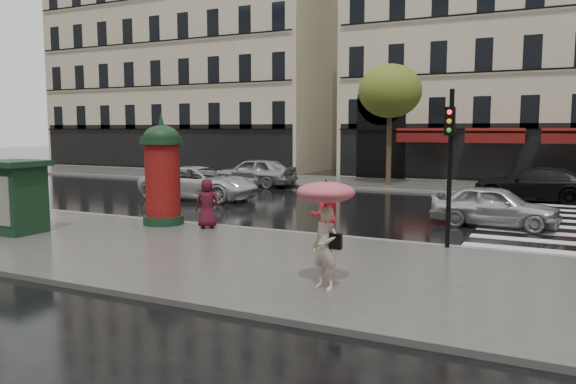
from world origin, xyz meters
The scene contains 19 objects.
ground centered at (0.00, 0.00, 0.00)m, with size 160.00×160.00×0.00m, color black.
near_sidewalk centered at (0.00, -0.50, 0.06)m, with size 90.00×7.00×0.12m, color #474744.
far_sidewalk centered at (0.00, 19.00, 0.06)m, with size 90.00×6.00×0.12m, color #474744.
near_kerb centered at (0.00, 3.00, 0.07)m, with size 90.00×0.25×0.14m, color slate.
far_kerb centered at (0.00, 16.00, 0.07)m, with size 90.00×0.25×0.14m, color slate.
zebra_crossing centered at (6.00, 9.60, 0.01)m, with size 3.60×11.75×0.01m, color silver.
bldg_far_corner centered at (6.00, 30.00, 11.31)m, with size 26.00×14.00×22.90m.
bldg_far_left centered at (-22.00, 30.00, 11.31)m, with size 24.00×14.00×22.90m.
tree_far_left centered at (-2.00, 18.00, 5.17)m, with size 3.40×3.40×6.64m.
woman_umbrella centered at (2.62, -2.12, 1.53)m, with size 1.11×1.11×2.13m.
woman_red centered at (1.14, 1.42, 0.94)m, with size 0.79×0.62×1.63m, color #B3161C.
man_burgundy centered at (-3.19, 2.40, 0.89)m, with size 0.75×0.49×1.54m, color #4B0F1E.
morris_column centered at (-4.90, 2.40, 1.83)m, with size 1.33×1.33×3.58m.
traffic_light centered at (4.00, 2.72, 2.58)m, with size 0.26×0.38×4.05m.
newsstand centered at (-7.82, -0.76, 1.22)m, with size 1.79×1.52×2.13m.
car_silver centered at (4.66, 7.29, 0.68)m, with size 1.61×3.99×1.36m, color silver.
car_white centered at (-8.08, 8.92, 0.75)m, with size 2.47×5.36×1.49m, color silver.
car_black centered at (5.41, 15.00, 0.74)m, with size 2.08×5.11×1.48m, color black.
car_far_silver centered at (-8.72, 15.00, 0.80)m, with size 1.89×4.71×1.60m, color #A5A6AA.
Camera 1 is at (6.63, -11.84, 3.17)m, focal length 35.00 mm.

